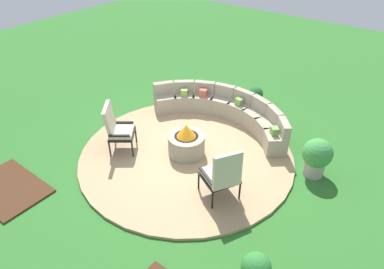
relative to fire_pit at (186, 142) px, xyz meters
name	(u,v)px	position (x,y,z in m)	size (l,w,h in m)	color
ground_plane	(187,155)	(0.00, 0.00, -0.35)	(24.00, 24.00, 0.00)	#2D6B28
patio_circle	(187,154)	(0.00, 0.00, -0.32)	(4.68, 4.68, 0.06)	tan
mulch_bed_left	(9,188)	(-2.11, -2.98, -0.33)	(1.60, 1.06, 0.04)	#472B19
fire_pit	(186,142)	(0.00, 0.00, 0.00)	(0.80, 0.80, 0.74)	#9E937F
curved_stone_bench	(225,111)	(-0.07, 1.64, 0.01)	(3.75, 1.40, 0.76)	#9E937F
lounge_chair_front_left	(117,128)	(-1.28, -0.79, 0.29)	(0.77, 0.81, 1.13)	black
lounge_chair_front_right	(222,174)	(1.36, -0.67, 0.27)	(0.82, 0.83, 1.11)	black
potted_plant_0	(319,162)	(2.52, 1.13, -0.04)	(0.32, 0.32, 0.58)	brown
potted_plant_2	(255,96)	(0.14, 2.80, -0.01)	(0.42, 0.42, 0.62)	brown
potted_plant_3	(317,156)	(2.47, 1.08, 0.13)	(0.60, 0.60, 0.84)	#A89E8E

